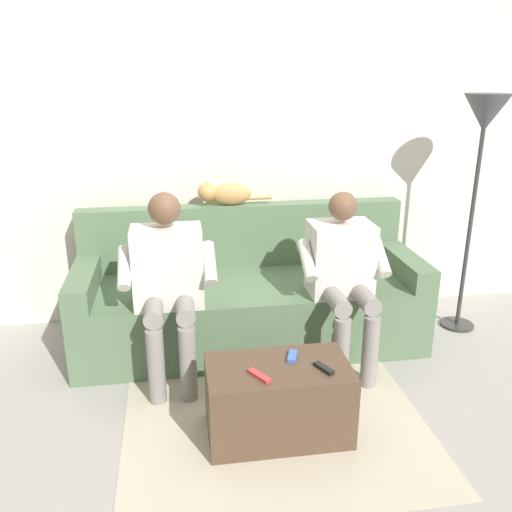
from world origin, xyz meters
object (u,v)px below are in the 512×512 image
cat_on_backrest (224,193)px  remote_red (259,376)px  person_left_seated (343,269)px  person_right_seated (168,277)px  floor_lamp (483,131)px  remote_blue (292,356)px  remote_black (324,368)px  couch (249,300)px  coffee_table (278,400)px

cat_on_backrest → remote_red: (-0.02, 1.45, -0.59)m
person_left_seated → person_right_seated: person_right_seated is taller
cat_on_backrest → floor_lamp: size_ratio=0.31×
person_left_seated → person_right_seated: (1.08, 0.01, 0.02)m
remote_blue → remote_black: bearing=-117.7°
person_right_seated → remote_black: person_right_seated is taller
couch → person_right_seated: (0.54, 0.40, 0.36)m
person_left_seated → remote_red: 1.04m
floor_lamp → person_right_seated: bearing=9.6°
remote_blue → floor_lamp: floor_lamp is taller
couch → person_right_seated: bearing=36.4°
coffee_table → cat_on_backrest: bearing=-84.5°
couch → cat_on_backrest: size_ratio=4.42×
person_right_seated → floor_lamp: floor_lamp is taller
couch → floor_lamp: size_ratio=1.39×
person_left_seated → remote_red: bearing=49.6°
coffee_table → couch: bearing=-90.0°
couch → cat_on_backrest: bearing=-66.2°
remote_blue → cat_on_backrest: bearing=28.5°
person_right_seated → remote_blue: size_ratio=10.36×
couch → cat_on_backrest: (0.13, -0.30, 0.69)m
cat_on_backrest → floor_lamp: bearing=168.7°
coffee_table → person_left_seated: (-0.54, -0.68, 0.44)m
person_left_seated → remote_blue: bearing=53.6°
remote_blue → person_right_seated: bearing=65.1°
remote_red → remote_black: bearing=61.1°
person_left_seated → remote_blue: person_left_seated is taller
coffee_table → floor_lamp: bearing=-146.9°
person_right_seated → remote_blue: person_right_seated is taller
floor_lamp → cat_on_backrest: bearing=-11.3°
person_left_seated → remote_blue: size_ratio=10.01×
remote_black → floor_lamp: floor_lamp is taller
coffee_table → remote_red: size_ratio=5.07×
remote_black → floor_lamp: bearing=-77.4°
person_left_seated → person_right_seated: 1.08m
couch → coffee_table: bearing=90.0°
couch → remote_black: (-0.22, 1.14, 0.11)m
coffee_table → remote_blue: bearing=-142.3°
coffee_table → person_left_seated: bearing=-128.4°
couch → remote_blue: (-0.09, 1.00, 0.11)m
person_right_seated → remote_black: 1.09m
couch → person_left_seated: size_ratio=2.08×
remote_blue → remote_red: bearing=146.3°
remote_black → coffee_table: bearing=45.7°
remote_blue → remote_black: same height
cat_on_backrest → couch: bearing=113.8°
couch → coffee_table: couch is taller
cat_on_backrest → remote_red: bearing=90.7°
cat_on_backrest → remote_black: bearing=103.6°
coffee_table → person_left_seated: 0.98m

